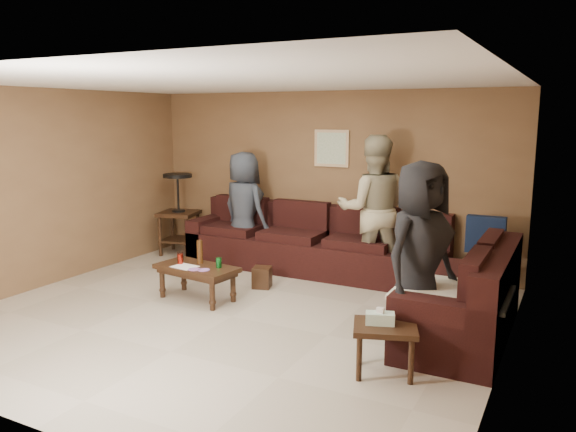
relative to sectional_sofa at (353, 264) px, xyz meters
The scene contains 10 objects.
room 2.18m from the sectional_sofa, 118.22° to the right, with size 5.60×5.50×2.50m.
sectional_sofa is the anchor object (origin of this frame).
coffee_table 1.93m from the sectional_sofa, 141.11° to the right, with size 1.04×0.61×0.69m.
end_table_left 3.16m from the sectional_sofa, behind, with size 0.67×0.67×1.27m.
side_table_right 2.33m from the sectional_sofa, 62.55° to the right, with size 0.64×0.58×0.58m.
waste_bin 1.16m from the sectional_sofa, 156.66° to the right, with size 0.22×0.22×0.27m, color #331D11.
wall_art 1.82m from the sectional_sofa, 126.63° to the left, with size 0.52×0.04×0.52m.
person_left 1.98m from the sectional_sofa, 166.45° to the left, with size 0.81×0.52×1.65m, color #303743.
person_middle 0.79m from the sectional_sofa, 78.93° to the left, with size 0.93×0.73×1.92m, color tan.
person_right 1.88m from the sectional_sofa, 49.29° to the right, with size 0.86×0.56×1.76m, color black.
Camera 1 is at (3.23, -4.88, 2.17)m, focal length 35.00 mm.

